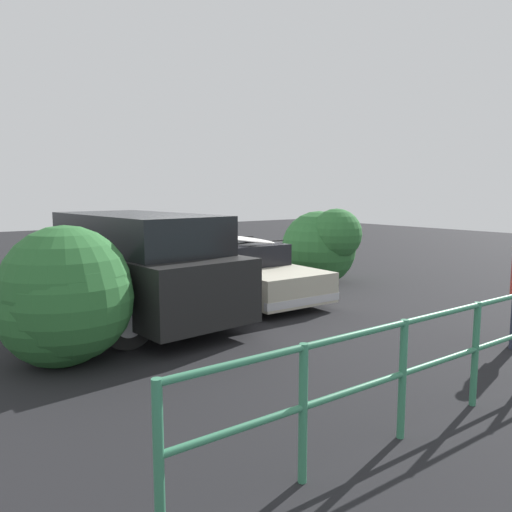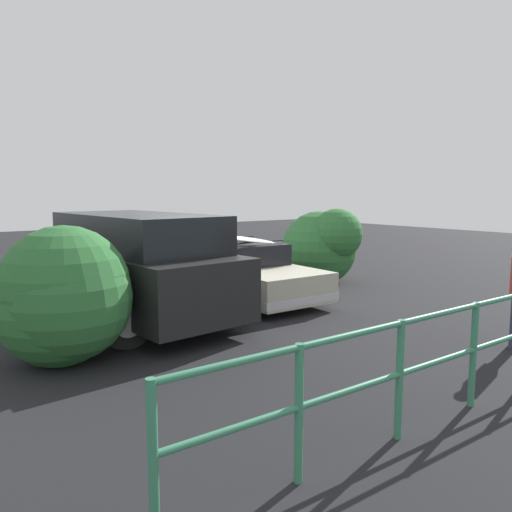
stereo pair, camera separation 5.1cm
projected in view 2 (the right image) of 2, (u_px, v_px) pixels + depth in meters
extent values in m
cube|color=black|center=(209.00, 296.00, 10.95)|extent=(44.00, 44.00, 0.02)
cube|color=silver|center=(188.00, 304.00, 10.08)|extent=(0.12, 3.89, 0.00)
cube|color=#B7B29E|center=(240.00, 276.00, 10.77)|extent=(1.79, 4.36, 0.57)
cube|color=black|center=(235.00, 252.00, 10.85)|extent=(1.53, 2.11, 0.44)
cube|color=silver|center=(303.00, 301.00, 9.08)|extent=(1.72, 0.14, 0.14)
cube|color=silver|center=(193.00, 271.00, 12.51)|extent=(1.72, 0.14, 0.14)
cylinder|color=black|center=(311.00, 289.00, 10.20)|extent=(0.58, 0.18, 0.58)
cylinder|color=#B7B7BC|center=(311.00, 289.00, 10.20)|extent=(0.32, 0.19, 0.32)
cylinder|color=black|center=(240.00, 299.00, 9.22)|extent=(0.58, 0.18, 0.58)
cylinder|color=#B7B7BC|center=(240.00, 299.00, 9.22)|extent=(0.32, 0.19, 0.32)
cylinder|color=black|center=(239.00, 272.00, 12.37)|extent=(0.58, 0.18, 0.58)
cylinder|color=#B7B7BC|center=(239.00, 272.00, 12.37)|extent=(0.32, 0.19, 0.32)
cylinder|color=black|center=(176.00, 278.00, 11.39)|extent=(0.58, 0.18, 0.58)
cylinder|color=#B7B7BC|center=(176.00, 278.00, 11.39)|extent=(0.32, 0.19, 0.32)
cylinder|color=black|center=(250.00, 243.00, 10.35)|extent=(1.77, 0.07, 0.03)
cylinder|color=black|center=(221.00, 238.00, 11.28)|extent=(1.77, 0.07, 0.03)
ellipsoid|color=white|center=(234.00, 238.00, 10.70)|extent=(0.53, 2.66, 0.09)
cone|color=black|center=(207.00, 230.00, 11.51)|extent=(0.10, 0.10, 0.14)
cube|color=black|center=(139.00, 278.00, 8.76)|extent=(2.16, 4.59, 0.99)
cube|color=black|center=(137.00, 232.00, 8.65)|extent=(1.94, 3.60, 0.63)
cylinder|color=black|center=(85.00, 259.00, 10.48)|extent=(0.74, 0.24, 0.73)
cylinder|color=black|center=(227.00, 303.00, 8.40)|extent=(0.81, 0.22, 0.81)
cylinder|color=#B7B7BC|center=(227.00, 303.00, 8.40)|extent=(0.44, 0.23, 0.44)
cylinder|color=black|center=(126.00, 321.00, 7.20)|extent=(0.81, 0.22, 0.81)
cylinder|color=#B7B7BC|center=(126.00, 321.00, 7.20)|extent=(0.44, 0.23, 0.44)
cylinder|color=black|center=(148.00, 281.00, 10.40)|extent=(0.81, 0.22, 0.81)
cylinder|color=#B7B7BC|center=(148.00, 281.00, 10.40)|extent=(0.44, 0.23, 0.44)
cylinder|color=black|center=(59.00, 293.00, 9.20)|extent=(0.81, 0.22, 0.81)
cylinder|color=#B7B7BC|center=(59.00, 293.00, 9.20)|extent=(0.44, 0.23, 0.44)
cylinder|color=#387F5B|center=(473.00, 355.00, 5.24)|extent=(0.07, 0.07, 1.12)
cylinder|color=#387F5B|center=(399.00, 380.00, 4.54)|extent=(0.07, 0.07, 1.12)
cylinder|color=#387F5B|center=(299.00, 414.00, 3.84)|extent=(0.07, 0.07, 1.12)
cylinder|color=#387F5B|center=(153.00, 464.00, 3.14)|extent=(0.07, 0.07, 1.12)
cylinder|color=#387F5B|center=(476.00, 305.00, 5.17)|extent=(7.24, 0.13, 0.06)
cylinder|color=#387F5B|center=(474.00, 350.00, 5.23)|extent=(7.24, 0.13, 0.06)
cylinder|color=brown|center=(328.00, 275.00, 12.59)|extent=(0.33, 0.33, 0.36)
sphere|color=#2D6B33|center=(319.00, 248.00, 12.59)|extent=(1.88, 1.88, 1.88)
sphere|color=#2D6B33|center=(329.00, 240.00, 12.40)|extent=(1.42, 1.42, 1.42)
sphere|color=#2D6B33|center=(323.00, 256.00, 12.69)|extent=(1.40, 1.40, 1.40)
sphere|color=#2D6B33|center=(318.00, 250.00, 12.65)|extent=(1.78, 1.78, 1.78)
sphere|color=#2D6B33|center=(337.00, 234.00, 12.11)|extent=(1.25, 1.25, 1.25)
sphere|color=#2D6B33|center=(312.00, 254.00, 12.53)|extent=(1.36, 1.36, 1.36)
cylinder|color=brown|center=(68.00, 347.00, 6.67)|extent=(0.31, 0.31, 0.38)
sphere|color=#2D6B33|center=(59.00, 307.00, 6.58)|extent=(1.60, 1.60, 1.60)
sphere|color=#2D6B33|center=(70.00, 295.00, 6.90)|extent=(1.49, 1.49, 1.49)
sphere|color=#2D6B33|center=(71.00, 295.00, 6.88)|extent=(1.08, 1.08, 1.08)
sphere|color=#2D6B33|center=(68.00, 299.00, 6.54)|extent=(1.67, 1.67, 1.67)
sphere|color=#2D6B33|center=(65.00, 289.00, 6.57)|extent=(1.69, 1.69, 1.69)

